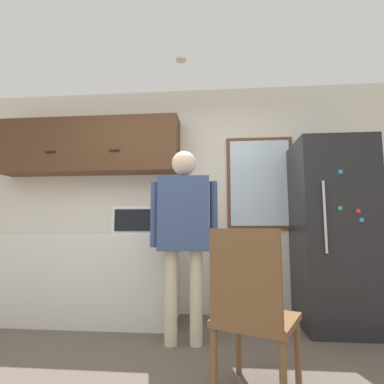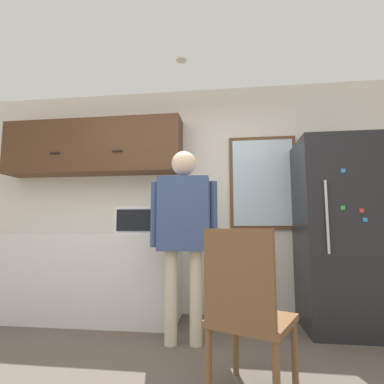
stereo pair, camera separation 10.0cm
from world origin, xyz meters
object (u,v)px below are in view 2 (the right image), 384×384
(refrigerator, at_px, (336,233))
(microwave, at_px, (144,221))
(person, at_px, (184,223))
(chair, at_px, (246,307))

(refrigerator, bearing_deg, microwave, 179.86)
(person, relative_size, refrigerator, 0.90)
(microwave, bearing_deg, refrigerator, -0.14)
(microwave, bearing_deg, chair, -53.00)
(microwave, relative_size, chair, 0.54)
(person, bearing_deg, refrigerator, 17.60)
(microwave, xyz_separation_m, chair, (1.02, -1.35, -0.54))
(chair, bearing_deg, refrigerator, -101.56)
(microwave, relative_size, person, 0.31)
(refrigerator, height_order, chair, refrigerator)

